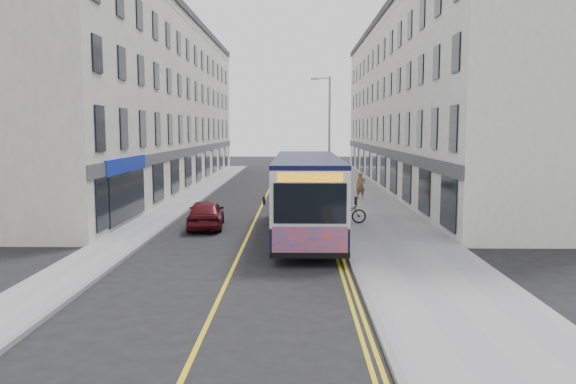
{
  "coord_description": "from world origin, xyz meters",
  "views": [
    {
      "loc": [
        2.12,
        -23.38,
        4.59
      ],
      "look_at": [
        1.69,
        3.13,
        1.6
      ],
      "focal_mm": 35.0,
      "sensor_mm": 36.0,
      "label": 1
    }
  ],
  "objects_px": {
    "pedestrian_far": "(341,179)",
    "city_bus": "(307,193)",
    "car_white": "(306,176)",
    "bicycle": "(345,212)",
    "streetlamp": "(328,132)",
    "pedestrian_near": "(361,186)",
    "car_maroon": "(206,214)"
  },
  "relations": [
    {
      "from": "city_bus",
      "to": "car_white",
      "type": "bearing_deg",
      "value": 89.26
    },
    {
      "from": "city_bus",
      "to": "pedestrian_near",
      "type": "relative_size",
      "value": 6.98
    },
    {
      "from": "pedestrian_near",
      "to": "streetlamp",
      "type": "bearing_deg",
      "value": 130.69
    },
    {
      "from": "city_bus",
      "to": "bicycle",
      "type": "height_order",
      "value": "city_bus"
    },
    {
      "from": "streetlamp",
      "to": "car_maroon",
      "type": "height_order",
      "value": "streetlamp"
    },
    {
      "from": "pedestrian_near",
      "to": "car_maroon",
      "type": "bearing_deg",
      "value": -139.48
    },
    {
      "from": "pedestrian_near",
      "to": "car_maroon",
      "type": "xyz_separation_m",
      "value": [
        -8.3,
        -10.03,
        -0.28
      ]
    },
    {
      "from": "pedestrian_near",
      "to": "car_white",
      "type": "xyz_separation_m",
      "value": [
        -3.35,
        11.05,
        -0.31
      ]
    },
    {
      "from": "streetlamp",
      "to": "car_maroon",
      "type": "xyz_separation_m",
      "value": [
        -6.29,
        -11.68,
        -3.71
      ]
    },
    {
      "from": "city_bus",
      "to": "pedestrian_near",
      "type": "xyz_separation_m",
      "value": [
        3.64,
        11.75,
        -0.9
      ]
    },
    {
      "from": "car_maroon",
      "to": "car_white",
      "type": "bearing_deg",
      "value": -108.32
    },
    {
      "from": "streetlamp",
      "to": "city_bus",
      "type": "distance_m",
      "value": 13.73
    },
    {
      "from": "pedestrian_far",
      "to": "city_bus",
      "type": "bearing_deg",
      "value": -130.36
    },
    {
      "from": "streetlamp",
      "to": "city_bus",
      "type": "bearing_deg",
      "value": -96.93
    },
    {
      "from": "bicycle",
      "to": "pedestrian_far",
      "type": "bearing_deg",
      "value": -2.32
    },
    {
      "from": "city_bus",
      "to": "streetlamp",
      "type": "bearing_deg",
      "value": 83.07
    },
    {
      "from": "city_bus",
      "to": "bicycle",
      "type": "bearing_deg",
      "value": 52.78
    },
    {
      "from": "bicycle",
      "to": "car_white",
      "type": "height_order",
      "value": "car_white"
    },
    {
      "from": "streetlamp",
      "to": "pedestrian_far",
      "type": "height_order",
      "value": "streetlamp"
    },
    {
      "from": "car_maroon",
      "to": "pedestrian_near",
      "type": "bearing_deg",
      "value": -134.71
    },
    {
      "from": "streetlamp",
      "to": "bicycle",
      "type": "height_order",
      "value": "streetlamp"
    },
    {
      "from": "city_bus",
      "to": "bicycle",
      "type": "xyz_separation_m",
      "value": [
        1.86,
        2.45,
        -1.22
      ]
    },
    {
      "from": "streetlamp",
      "to": "bicycle",
      "type": "bearing_deg",
      "value": -88.79
    },
    {
      "from": "pedestrian_near",
      "to": "car_maroon",
      "type": "relative_size",
      "value": 0.42
    },
    {
      "from": "city_bus",
      "to": "car_white",
      "type": "height_order",
      "value": "city_bus"
    },
    {
      "from": "pedestrian_far",
      "to": "pedestrian_near",
      "type": "bearing_deg",
      "value": -109.24
    },
    {
      "from": "streetlamp",
      "to": "city_bus",
      "type": "relative_size",
      "value": 0.68
    },
    {
      "from": "car_white",
      "to": "pedestrian_far",
      "type": "bearing_deg",
      "value": -67.38
    },
    {
      "from": "bicycle",
      "to": "car_white",
      "type": "relative_size",
      "value": 0.51
    },
    {
      "from": "streetlamp",
      "to": "car_white",
      "type": "distance_m",
      "value": 10.2
    },
    {
      "from": "city_bus",
      "to": "pedestrian_near",
      "type": "distance_m",
      "value": 12.33
    },
    {
      "from": "city_bus",
      "to": "car_white",
      "type": "distance_m",
      "value": 22.83
    }
  ]
}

